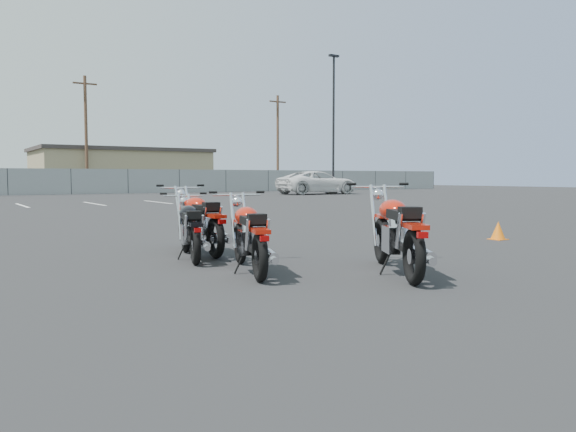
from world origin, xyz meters
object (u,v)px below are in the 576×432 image
motorcycle_front_red (200,222)px  motorcycle_second_black (191,229)px  white_van (318,176)px  motorcycle_third_red (250,236)px  motorcycle_rear_red (397,233)px

motorcycle_front_red → motorcycle_second_black: 0.65m
motorcycle_second_black → white_van: 31.68m
motorcycle_second_black → motorcycle_third_red: bearing=-83.8°
motorcycle_second_black → motorcycle_third_red: 1.56m
motorcycle_second_black → motorcycle_third_red: size_ratio=0.95×
motorcycle_second_black → motorcycle_rear_red: bearing=-57.1°
motorcycle_third_red → motorcycle_rear_red: (1.53, -1.08, 0.05)m
motorcycle_rear_red → white_van: bearing=56.4°
motorcycle_third_red → white_van: bearing=53.1°
motorcycle_third_red → motorcycle_rear_red: motorcycle_rear_red is taller
motorcycle_rear_red → motorcycle_third_red: bearing=144.8°
motorcycle_third_red → white_van: (19.69, 26.22, 0.82)m
motorcycle_second_black → motorcycle_third_red: (0.17, -1.55, 0.02)m
white_van → motorcycle_third_red: bearing=145.7°
motorcycle_front_red → motorcycle_third_red: 2.09m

